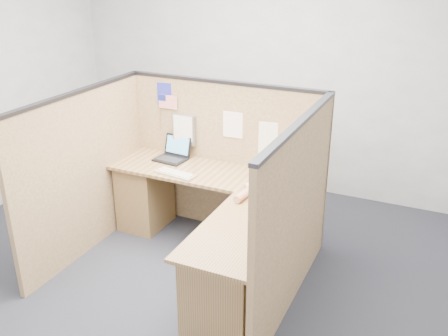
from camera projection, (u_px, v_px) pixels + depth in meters
The scene contains 13 objects.
floor at pixel (177, 276), 4.38m from camera, with size 5.00×5.00×0.00m, color black.
wall_back at pixel (271, 70), 5.72m from camera, with size 5.00×5.00×0.00m, color #9EA0A3.
cubicle_partitions at pixel (198, 178), 4.44m from camera, with size 2.06×1.83×1.53m.
l_desk at pixel (210, 226), 4.39m from camera, with size 1.95×1.75×0.73m.
laptop at pixel (173, 153), 4.96m from camera, with size 0.32×0.31×0.22m.
keyboard at pixel (175, 174), 4.59m from camera, with size 0.41×0.19×0.03m.
mouse at pixel (250, 187), 4.30m from camera, with size 0.10×0.06×0.04m, color silver.
hand_forearm at pixel (246, 192), 4.18m from camera, with size 0.10×0.35×0.07m.
blue_poster at pixel (166, 95), 4.92m from camera, with size 0.18×0.00×0.24m, color #21269A.
american_flag at pixel (166, 103), 4.94m from camera, with size 0.21×0.01×0.37m.
file_holder at pixel (184, 129), 4.94m from camera, with size 0.24×0.05×0.30m.
paper_left at pixel (233, 125), 4.72m from camera, with size 0.20×0.00×0.25m, color white.
paper_right at pixel (271, 138), 4.60m from camera, with size 0.24×0.00×0.31m, color white.
Camera 1 is at (1.92, -3.16, 2.56)m, focal length 40.00 mm.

